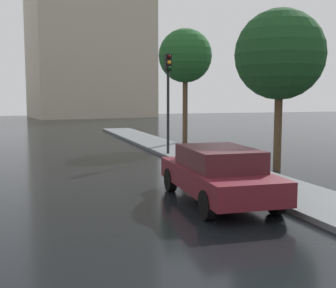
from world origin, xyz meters
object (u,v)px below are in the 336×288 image
Objects in this scene: traffic_light at (168,85)px; street_tree_far at (185,56)px; car_maroon_near_kerb at (218,173)px; street_tree_near at (280,55)px.

traffic_light is 0.69× the size of street_tree_far.
car_maroon_near_kerb is 0.72× the size of street_tree_far.
street_tree_far is (2.48, 4.55, 1.72)m from traffic_light.
traffic_light is 5.49m from street_tree_near.
street_tree_far is at bearing 91.39° from street_tree_near.
car_maroon_near_kerb is at bearing -106.61° from street_tree_far.
street_tree_near reaches higher than car_maroon_near_kerb.
traffic_light is at bearing 83.25° from car_maroon_near_kerb.
street_tree_near is (4.10, 3.78, 3.43)m from car_maroon_near_kerb.
street_tree_far reaches higher than street_tree_near.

